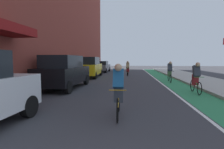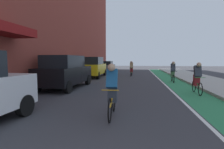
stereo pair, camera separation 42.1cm
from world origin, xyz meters
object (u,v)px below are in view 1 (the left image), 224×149
at_px(parked_suv_yellow_cab, 90,67).
at_px(parked_sedan_gray, 101,66).
at_px(cyclist_lead, 118,90).
at_px(cyclist_trailing, 170,72).
at_px(cyclist_mid, 196,78).
at_px(parked_suv_black, 64,72).
at_px(cyclist_far, 128,68).

height_order(parked_suv_yellow_cab, parked_sedan_gray, parked_suv_yellow_cab).
xyz_separation_m(cyclist_lead, cyclist_trailing, (3.42, 8.74, -0.01)).
bearing_deg(parked_suv_yellow_cab, cyclist_mid, -45.55).
xyz_separation_m(parked_suv_black, parked_sedan_gray, (0.00, 13.79, -0.23)).
bearing_deg(parked_suv_black, parked_sedan_gray, 90.00).
bearing_deg(cyclist_lead, parked_suv_black, 126.63).
bearing_deg(cyclist_far, cyclist_lead, -90.39).
relative_size(parked_suv_black, cyclist_trailing, 2.64).
xyz_separation_m(parked_suv_yellow_cab, cyclist_mid, (7.35, -7.49, -0.21)).
relative_size(parked_suv_black, cyclist_far, 2.65).
relative_size(parked_suv_black, cyclist_mid, 2.61).
bearing_deg(cyclist_lead, cyclist_far, 89.61).
xyz_separation_m(parked_sedan_gray, cyclist_trailing, (7.03, -9.90, 0.02)).
distance_m(cyclist_mid, cyclist_far, 9.81).
distance_m(parked_suv_yellow_cab, parked_sedan_gray, 7.00).
distance_m(cyclist_lead, cyclist_mid, 5.59).
height_order(cyclist_lead, cyclist_far, cyclist_lead).
bearing_deg(parked_suv_black, parked_suv_yellow_cab, 89.97).
bearing_deg(cyclist_mid, parked_suv_black, 174.55).
relative_size(cyclist_trailing, cyclist_far, 1.00).
bearing_deg(parked_suv_yellow_cab, cyclist_lead, -72.80).
bearing_deg(parked_sedan_gray, parked_suv_yellow_cab, -89.98).
height_order(parked_suv_black, cyclist_mid, parked_suv_black).
xyz_separation_m(parked_suv_black, cyclist_far, (3.70, 8.40, -0.17)).
distance_m(cyclist_lead, cyclist_trailing, 9.39).
height_order(cyclist_lead, cyclist_trailing, cyclist_lead).
height_order(parked_suv_yellow_cab, cyclist_trailing, parked_suv_yellow_cab).
distance_m(parked_sedan_gray, cyclist_trailing, 12.14).
bearing_deg(cyclist_mid, cyclist_trailing, 94.02).
bearing_deg(parked_suv_black, cyclist_mid, -5.45).
relative_size(parked_suv_yellow_cab, parked_sedan_gray, 1.07).
xyz_separation_m(cyclist_mid, cyclist_far, (-3.65, 9.10, 0.04)).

